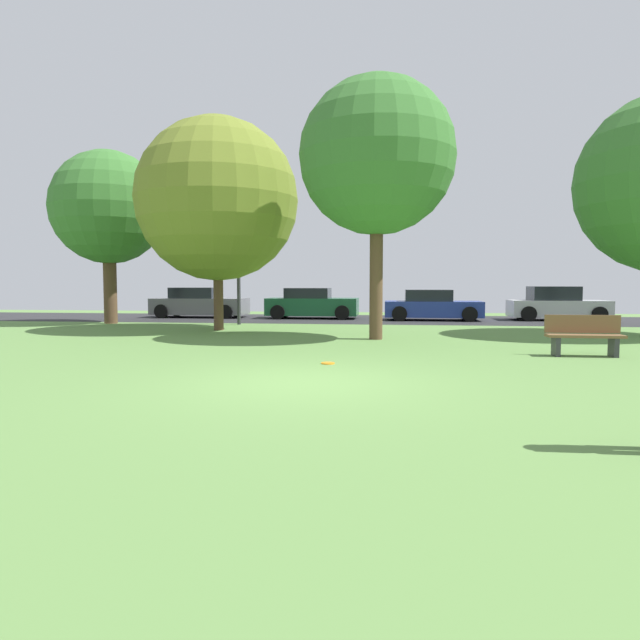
# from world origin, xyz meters

# --- Properties ---
(ground_plane) EXTENTS (44.00, 44.00, 0.00)m
(ground_plane) POSITION_xyz_m (0.00, 0.00, 0.00)
(ground_plane) COLOR #5B8442
(road_strip) EXTENTS (44.00, 6.40, 0.01)m
(road_strip) POSITION_xyz_m (0.00, 16.00, 0.00)
(road_strip) COLOR #28282B
(road_strip) RESTS_ON ground_plane
(oak_tree_center) EXTENTS (4.40, 4.40, 7.36)m
(oak_tree_center) POSITION_xyz_m (0.93, 7.17, 5.14)
(oak_tree_center) COLOR brown
(oak_tree_center) RESTS_ON ground_plane
(maple_tree_far) EXTENTS (5.47, 5.47, 7.16)m
(maple_tree_far) POSITION_xyz_m (-4.51, 9.62, 4.41)
(maple_tree_far) COLOR brown
(maple_tree_far) RESTS_ON ground_plane
(maple_tree_near) EXTENTS (4.42, 4.42, 6.79)m
(maple_tree_near) POSITION_xyz_m (-9.75, 12.08, 4.55)
(maple_tree_near) COLOR brown
(maple_tree_near) RESTS_ON ground_plane
(frisbee_disc) EXTENTS (0.27, 0.27, 0.03)m
(frisbee_disc) POSITION_xyz_m (0.15, 2.13, 0.01)
(frisbee_disc) COLOR orange
(frisbee_disc) RESTS_ON ground_plane
(parked_car_grey) EXTENTS (4.32, 2.05, 1.40)m
(parked_car_grey) POSITION_xyz_m (-7.62, 16.35, 0.65)
(parked_car_grey) COLOR slate
(parked_car_grey) RESTS_ON ground_plane
(parked_car_green) EXTENTS (4.10, 2.01, 1.38)m
(parked_car_green) POSITION_xyz_m (-2.27, 16.26, 0.64)
(parked_car_green) COLOR #195633
(parked_car_green) RESTS_ON ground_plane
(parked_car_blue) EXTENTS (4.11, 1.95, 1.32)m
(parked_car_blue) POSITION_xyz_m (3.06, 15.70, 0.61)
(parked_car_blue) COLOR #233893
(parked_car_blue) RESTS_ON ground_plane
(parked_car_silver) EXTENTS (4.01, 2.01, 1.46)m
(parked_car_silver) POSITION_xyz_m (8.40, 16.39, 0.66)
(parked_car_silver) COLOR #B7B7BC
(parked_car_silver) RESTS_ON ground_plane
(park_bench) EXTENTS (1.60, 0.45, 0.90)m
(park_bench) POSITION_xyz_m (5.60, 4.07, 0.46)
(park_bench) COLOR brown
(park_bench) RESTS_ON ground_plane
(street_lamp_post) EXTENTS (0.14, 0.14, 4.50)m
(street_lamp_post) POSITION_xyz_m (-4.53, 12.20, 2.25)
(street_lamp_post) COLOR #2D2D33
(street_lamp_post) RESTS_ON ground_plane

